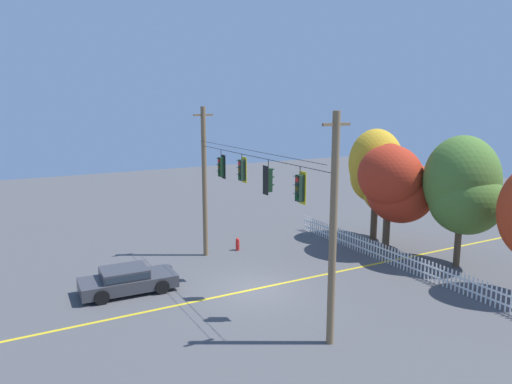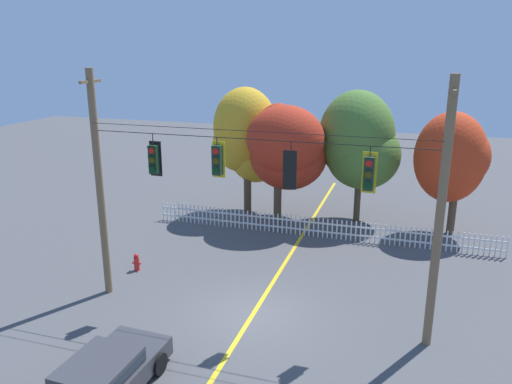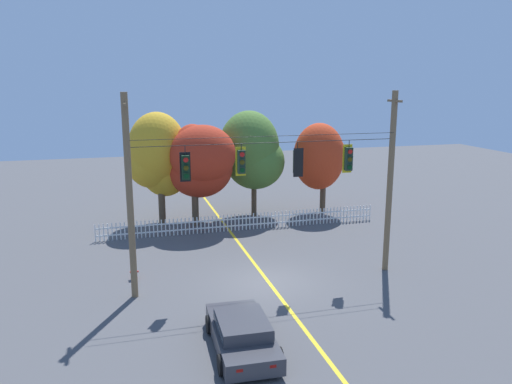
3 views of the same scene
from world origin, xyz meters
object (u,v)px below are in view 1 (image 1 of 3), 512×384
at_px(traffic_signal_westbound_side, 221,167).
at_px(traffic_signal_southbound_primary, 300,188).
at_px(parked_car, 127,279).
at_px(fire_hydrant, 238,244).
at_px(autumn_oak_far_east, 463,189).
at_px(traffic_signal_northbound_secondary, 242,170).
at_px(traffic_signal_eastbound_side, 268,180).
at_px(autumn_maple_near_fence, 379,173).
at_px(autumn_maple_mid, 394,183).

xyz_separation_m(traffic_signal_westbound_side, traffic_signal_southbound_primary, (7.08, 0.00, 0.05)).
distance_m(parked_car, fire_hydrant, 7.83).
height_order(autumn_oak_far_east, fire_hydrant, autumn_oak_far_east).
bearing_deg(fire_hydrant, autumn_oak_far_east, 49.14).
relative_size(traffic_signal_westbound_side, autumn_oak_far_east, 0.22).
xyz_separation_m(traffic_signal_northbound_secondary, traffic_signal_eastbound_side, (2.43, -0.02, -0.11)).
bearing_deg(traffic_signal_northbound_secondary, traffic_signal_westbound_side, 180.00).
relative_size(autumn_oak_far_east, fire_hydrant, 9.23).
relative_size(traffic_signal_southbound_primary, autumn_maple_near_fence, 0.21).
distance_m(traffic_signal_southbound_primary, autumn_maple_near_fence, 13.01).
relative_size(traffic_signal_southbound_primary, autumn_oak_far_east, 0.21).
distance_m(autumn_maple_near_fence, parked_car, 16.31).
bearing_deg(parked_car, autumn_oak_far_east, 74.03).
relative_size(traffic_signal_westbound_side, fire_hydrant, 2.00).
xyz_separation_m(traffic_signal_northbound_secondary, autumn_maple_near_fence, (-2.54, 10.68, -1.26)).
distance_m(traffic_signal_westbound_side, parked_car, 7.04).
bearing_deg(autumn_oak_far_east, parked_car, -105.97).
relative_size(traffic_signal_southbound_primary, parked_car, 0.34).
xyz_separation_m(traffic_signal_westbound_side, traffic_signal_northbound_secondary, (2.29, -0.00, 0.13)).
bearing_deg(parked_car, autumn_maple_mid, 85.98).
height_order(traffic_signal_eastbound_side, autumn_oak_far_east, autumn_oak_far_east).
relative_size(autumn_oak_far_east, parked_car, 1.59).
bearing_deg(fire_hydrant, autumn_maple_mid, 61.44).
relative_size(traffic_signal_westbound_side, traffic_signal_southbound_primary, 1.02).
xyz_separation_m(traffic_signal_eastbound_side, fire_hydrant, (-6.89, 1.97, -4.91)).
bearing_deg(fire_hydrant, traffic_signal_eastbound_side, -15.94).
bearing_deg(traffic_signal_northbound_secondary, fire_hydrant, 156.40).
relative_size(traffic_signal_westbound_side, autumn_maple_near_fence, 0.22).
bearing_deg(traffic_signal_southbound_primary, traffic_signal_westbound_side, -180.00).
relative_size(autumn_maple_mid, autumn_oak_far_east, 0.90).
relative_size(traffic_signal_eastbound_side, parked_car, 0.34).
bearing_deg(fire_hydrant, parked_car, -65.98).
distance_m(traffic_signal_westbound_side, fire_hydrant, 5.69).
bearing_deg(autumn_maple_mid, autumn_maple_near_fence, 157.58).
height_order(traffic_signal_westbound_side, fire_hydrant, traffic_signal_westbound_side).
xyz_separation_m(traffic_signal_westbound_side, parked_car, (1.01, -5.20, -4.65)).
relative_size(traffic_signal_southbound_primary, autumn_maple_mid, 0.24).
relative_size(traffic_signal_westbound_side, parked_car, 0.34).
bearing_deg(autumn_maple_mid, traffic_signal_northbound_secondary, -88.65).
xyz_separation_m(traffic_signal_eastbound_side, parked_car, (-3.70, -5.18, -4.66)).
bearing_deg(traffic_signal_westbound_side, parked_car, -79.01).
xyz_separation_m(traffic_signal_southbound_primary, parked_car, (-6.07, -5.20, -4.70)).
bearing_deg(autumn_oak_far_east, traffic_signal_eastbound_side, -94.80).
distance_m(autumn_oak_far_east, parked_car, 17.18).
distance_m(autumn_maple_near_fence, fire_hydrant, 9.69).
xyz_separation_m(traffic_signal_westbound_side, autumn_oak_far_east, (5.64, 10.98, -1.17)).
bearing_deg(autumn_maple_near_fence, traffic_signal_westbound_side, -88.62).
height_order(traffic_signal_westbound_side, traffic_signal_northbound_secondary, same).
height_order(traffic_signal_eastbound_side, parked_car, traffic_signal_eastbound_side).
distance_m(autumn_maple_mid, fire_hydrant, 9.54).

